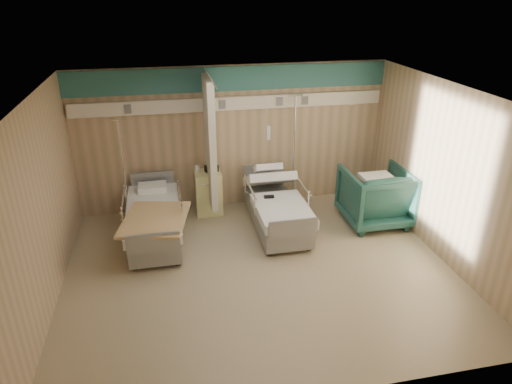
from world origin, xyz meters
The scene contains 13 objects.
ground centered at (0.00, 0.00, 0.00)m, with size 6.00×5.00×0.00m, color gray.
room_walls centered at (-0.03, 0.25, 1.86)m, with size 6.04×5.04×2.82m.
bed_right centered at (0.60, 1.30, 0.32)m, with size 1.00×2.16×0.63m, color white, non-canonical shape.
bed_left centered at (-1.60, 1.30, 0.32)m, with size 1.00×2.16×0.63m, color white, non-canonical shape.
bedside_cabinet centered at (-0.55, 2.20, 0.42)m, with size 0.50×0.48×0.85m, color #F6F49A.
visitor_armchair centered at (2.45, 1.15, 0.53)m, with size 1.14×1.17×1.07m, color #1E4C45.
waffle_blanket centered at (2.44, 1.12, 1.10)m, with size 0.57×0.51×0.06m, color white.
iv_stand_right centered at (1.18, 2.28, 0.46)m, with size 0.40×0.40×2.25m.
iv_stand_left centered at (-2.08, 2.14, 0.41)m, with size 0.36×0.36×1.99m.
call_remote centered at (0.45, 1.30, 0.65)m, with size 0.18×0.08×0.04m, color black.
tan_blanket centered at (-1.56, 0.84, 0.65)m, with size 0.99×1.25×0.04m, color tan.
toiletry_bag centered at (-0.47, 2.22, 0.91)m, with size 0.24×0.15×0.13m, color black.
white_cup centered at (-0.74, 2.27, 0.91)m, with size 0.09×0.09×0.13m, color white.
Camera 1 is at (-1.28, -5.91, 4.14)m, focal length 32.00 mm.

